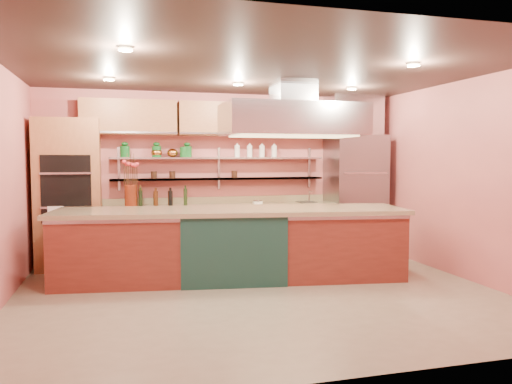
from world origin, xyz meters
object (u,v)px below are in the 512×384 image
object	(u,v)px
kitchen_scale	(258,201)
flower_vase	(131,196)
copper_kettle	(172,153)
green_canister	(184,152)
island	(232,244)
refrigerator	(355,195)

from	to	relation	value
kitchen_scale	flower_vase	bearing A→B (deg)	157.22
copper_kettle	green_canister	size ratio (longest dim) A/B	1.07
island	copper_kettle	world-z (taller)	copper_kettle
copper_kettle	green_canister	bearing A→B (deg)	0.00
copper_kettle	green_canister	world-z (taller)	green_canister
refrigerator	copper_kettle	bearing A→B (deg)	175.88
refrigerator	kitchen_scale	distance (m)	1.80
flower_vase	copper_kettle	size ratio (longest dim) A/B	1.97
green_canister	island	bearing A→B (deg)	-72.73
refrigerator	copper_kettle	size ratio (longest dim) A/B	11.78
refrigerator	island	size ratio (longest dim) A/B	0.44
flower_vase	copper_kettle	distance (m)	0.98
refrigerator	kitchen_scale	size ratio (longest dim) A/B	14.59
refrigerator	copper_kettle	world-z (taller)	refrigerator
refrigerator	green_canister	size ratio (longest dim) A/B	12.59
island	flower_vase	world-z (taller)	flower_vase
refrigerator	green_canister	bearing A→B (deg)	175.62
island	kitchen_scale	bearing A→B (deg)	68.48
flower_vase	kitchen_scale	distance (m)	2.08
kitchen_scale	island	bearing A→B (deg)	-142.16
flower_vase	island	bearing A→B (deg)	-44.09
island	green_canister	world-z (taller)	green_canister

